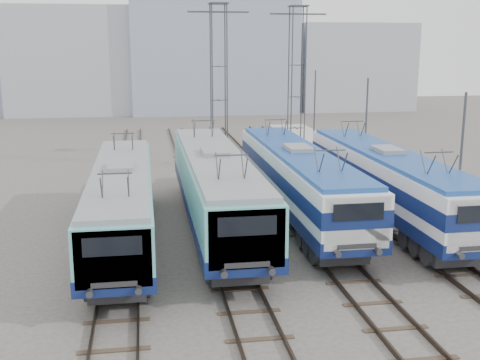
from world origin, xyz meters
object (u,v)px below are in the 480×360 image
object	(u,v)px
locomotive_far_left	(122,199)
mast_front	(460,169)
locomotive_far_right	(388,178)
mast_rear	(314,112)
catenary_tower_west	(219,78)
mast_mid	(366,132)
locomotive_center_right	(298,177)
catenary_tower_east	(297,76)
locomotive_center_left	(215,185)

from	to	relation	value
locomotive_far_left	mast_front	distance (m)	15.55
locomotive_far_right	mast_rear	distance (m)	20.33
locomotive_far_left	locomotive_far_right	size ratio (longest dim) A/B	0.96
locomotive_far_left	mast_front	world-z (taller)	mast_front
catenary_tower_west	mast_mid	bearing A→B (deg)	-42.93
locomotive_far_left	catenary_tower_west	world-z (taller)	catenary_tower_west
locomotive_far_right	locomotive_center_right	bearing A→B (deg)	167.67
catenary_tower_west	mast_rear	distance (m)	9.99
locomotive_far_right	catenary_tower_east	size ratio (longest dim) A/B	1.50
locomotive_center_right	mast_front	bearing A→B (deg)	-36.91
locomotive_center_left	locomotive_far_right	size ratio (longest dim) A/B	1.04
catenary_tower_east	locomotive_center_left	bearing A→B (deg)	-115.43
mast_front	locomotive_center_right	bearing A→B (deg)	143.09
locomotive_center_right	mast_mid	bearing A→B (deg)	48.71
locomotive_center_right	mast_mid	distance (m)	9.69
mast_front	catenary_tower_west	bearing A→B (deg)	113.27
catenary_tower_west	mast_mid	distance (m)	12.16
catenary_tower_west	locomotive_center_right	bearing A→B (deg)	-81.60
locomotive_center_right	mast_mid	size ratio (longest dim) A/B	2.61
locomotive_center_left	locomotive_far_right	xyz separation A→B (m)	(9.00, 0.19, -0.04)
mast_mid	locomotive_far_left	bearing A→B (deg)	-147.16
locomotive_far_left	mast_mid	xyz separation A→B (m)	(15.35, 9.91, 1.33)
locomotive_center_left	mast_rear	world-z (taller)	mast_rear
locomotive_far_left	catenary_tower_west	xyz separation A→B (m)	(6.75, 17.91, 4.47)
locomotive_center_left	mast_rear	xyz separation A→B (m)	(10.85, 20.40, 1.16)
mast_mid	mast_rear	bearing A→B (deg)	90.00
locomotive_center_right	locomotive_far_right	bearing A→B (deg)	-12.33
catenary_tower_east	mast_front	xyz separation A→B (m)	(2.10, -22.00, -3.14)
mast_rear	locomotive_far_left	bearing A→B (deg)	-125.02
locomotive_center_left	catenary_tower_west	distance (m)	17.11
catenary_tower_west	locomotive_center_left	bearing A→B (deg)	-97.81
locomotive_center_left	catenary_tower_west	size ratio (longest dim) A/B	1.57
locomotive_center_right	catenary_tower_east	bearing A→B (deg)	76.14
locomotive_far_right	catenary_tower_west	distance (m)	18.09
locomotive_center_right	catenary_tower_east	xyz separation A→B (m)	(4.25, 17.23, 4.32)
locomotive_far_right	mast_rear	size ratio (longest dim) A/B	2.58
catenary_tower_west	locomotive_far_left	bearing A→B (deg)	-110.65
mast_front	catenary_tower_east	bearing A→B (deg)	95.45
mast_rear	catenary_tower_west	bearing A→B (deg)	-155.06
mast_front	mast_rear	distance (m)	24.00
catenary_tower_east	mast_mid	xyz separation A→B (m)	(2.10, -10.00, -3.14)
locomotive_far_left	mast_mid	size ratio (longest dim) A/B	2.48
catenary_tower_west	catenary_tower_east	distance (m)	6.80
locomotive_center_right	locomotive_far_right	world-z (taller)	locomotive_center_right
locomotive_center_left	mast_front	distance (m)	11.49
catenary_tower_east	mast_front	bearing A→B (deg)	-84.55
locomotive_far_left	catenary_tower_east	bearing A→B (deg)	56.35
locomotive_far_left	locomotive_far_right	bearing A→B (deg)	7.15
catenary_tower_east	mast_mid	size ratio (longest dim) A/B	1.71
locomotive_center_left	mast_mid	distance (m)	13.77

